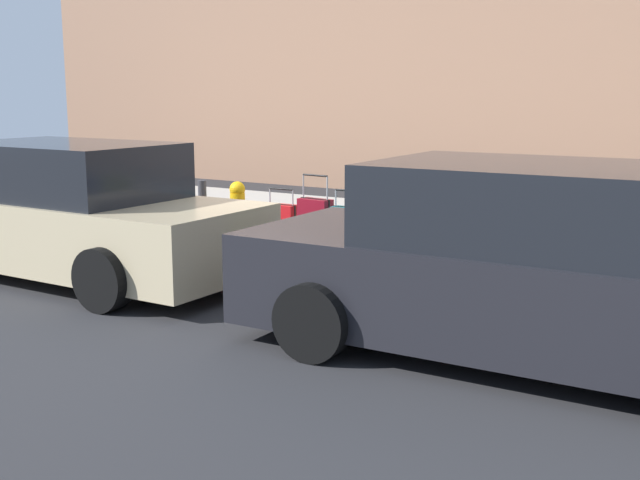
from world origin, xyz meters
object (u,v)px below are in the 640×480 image
suitcase_teal_5 (347,231)px  fire_hydrant (238,210)px  suitcase_olive_2 (465,236)px  bollard_post (203,210)px  suitcase_silver_4 (386,231)px  parked_car_charcoal_0 (532,269)px  suitcase_maroon_6 (315,225)px  parked_car_beige_1 (68,214)px  suitcase_red_7 (281,225)px  suitcase_red_0 (548,253)px  suitcase_navy_1 (506,240)px  suitcase_black_3 (425,240)px

suitcase_teal_5 → fire_hydrant: bearing=-2.4°
suitcase_olive_2 → bollard_post: (3.71, 0.16, 0.02)m
suitcase_silver_4 → parked_car_charcoal_0: (-2.49, 2.28, 0.28)m
suitcase_teal_5 → bollard_post: bearing=2.0°
bollard_post → suitcase_olive_2: bearing=-177.6°
suitcase_maroon_6 → bollard_post: bearing=4.8°
fire_hydrant → parked_car_beige_1: 2.34m
suitcase_red_7 → parked_car_beige_1: parked_car_beige_1 is taller
suitcase_red_0 → suitcase_teal_5: 2.45m
suitcase_silver_4 → suitcase_navy_1: bearing=179.9°
suitcase_olive_2 → suitcase_red_7: (2.51, 0.02, -0.11)m
suitcase_red_7 → suitcase_red_0: bearing=179.9°
suitcase_red_0 → parked_car_beige_1: (4.91, 2.21, 0.30)m
parked_car_charcoal_0 → parked_car_beige_1: bearing=-0.0°
suitcase_maroon_6 → fire_hydrant: suitcase_maroon_6 is taller
suitcase_red_0 → suitcase_silver_4: suitcase_silver_4 is taller
suitcase_red_7 → fire_hydrant: fire_hydrant is taller
suitcase_olive_2 → suitcase_red_7: suitcase_olive_2 is taller
suitcase_silver_4 → parked_car_beige_1: bearing=37.9°
suitcase_teal_5 → bollard_post: 2.23m
suitcase_maroon_6 → suitcase_olive_2: bearing=-179.6°
bollard_post → suitcase_silver_4: bearing=-175.5°
suitcase_black_3 → suitcase_teal_5: 0.99m
suitcase_olive_2 → suitcase_red_7: bearing=0.4°
suitcase_olive_2 → suitcase_maroon_6: 1.99m
suitcase_navy_1 → suitcase_maroon_6: 2.46m
suitcase_red_7 → fire_hydrant: size_ratio=0.96×
fire_hydrant → bollard_post: same height
suitcase_maroon_6 → parked_car_beige_1: 2.97m
suitcase_olive_2 → suitcase_teal_5: size_ratio=1.21×
suitcase_red_7 → bollard_post: bollard_post is taller
suitcase_olive_2 → bollard_post: suitcase_olive_2 is taller
suitcase_black_3 → suitcase_olive_2: bearing=172.7°
suitcase_black_3 → parked_car_beige_1: parked_car_beige_1 is taller
suitcase_silver_4 → parked_car_charcoal_0: size_ratio=0.20×
parked_car_charcoal_0 → fire_hydrant: bearing=-25.3°
suitcase_red_0 → suitcase_maroon_6: (2.95, -0.01, 0.04)m
suitcase_black_3 → suitcase_red_7: suitcase_black_3 is taller
suitcase_red_0 → suitcase_maroon_6: bearing=-0.2°
suitcase_red_0 → suitcase_red_7: size_ratio=1.08×
suitcase_olive_2 → parked_car_beige_1: size_ratio=0.21×
suitcase_olive_2 → suitcase_maroon_6: bearing=0.4°
suitcase_maroon_6 → suitcase_navy_1: bearing=-178.5°
suitcase_navy_1 → suitcase_olive_2: (0.47, 0.05, 0.01)m
fire_hydrant → suitcase_navy_1: bearing=-179.1°
parked_car_beige_1 → suitcase_navy_1: bearing=-152.7°
parked_car_charcoal_0 → suitcase_black_3: bearing=-49.2°
suitcase_red_0 → suitcase_black_3: (1.47, -0.09, -0.02)m
suitcase_red_7 → parked_car_beige_1: size_ratio=0.16×
parked_car_beige_1 → fire_hydrant: bearing=-108.1°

